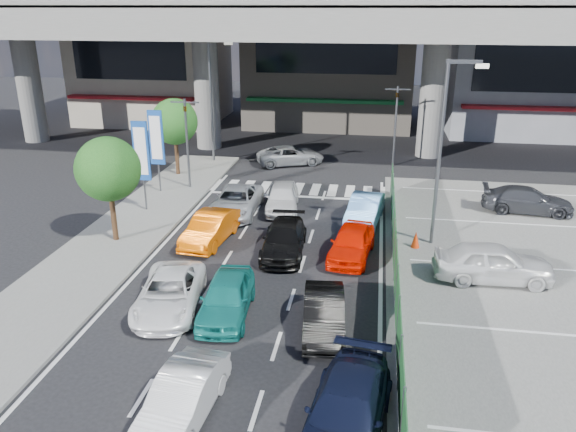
% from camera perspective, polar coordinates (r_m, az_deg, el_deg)
% --- Properties ---
extents(ground, '(120.00, 120.00, 0.00)m').
position_cam_1_polar(ground, '(20.83, -4.07, -8.13)').
color(ground, black).
rests_on(ground, ground).
extents(parking_lot, '(12.00, 28.00, 0.06)m').
position_cam_1_polar(parking_lot, '(23.11, 25.05, -7.05)').
color(parking_lot, '#5C5D5A').
rests_on(parking_lot, ground).
extents(sidewalk_left, '(4.00, 30.00, 0.12)m').
position_cam_1_polar(sidewalk_left, '(26.46, -17.04, -2.40)').
color(sidewalk_left, '#5C5D5A').
rests_on(sidewalk_left, ground).
extents(fence_run, '(0.16, 22.00, 1.80)m').
position_cam_1_polar(fence_run, '(20.86, 10.90, -5.64)').
color(fence_run, '#1C5126').
rests_on(fence_run, ground).
extents(expressway, '(64.00, 14.00, 10.75)m').
position_cam_1_polar(expressway, '(40.00, 3.05, 18.84)').
color(expressway, '#63635E').
rests_on(expressway, ground).
extents(building_west, '(12.00, 10.90, 13.00)m').
position_cam_1_polar(building_west, '(53.82, -13.68, 16.36)').
color(building_west, '#ABA18A').
rests_on(building_west, ground).
extents(building_center, '(14.00, 10.90, 15.00)m').
position_cam_1_polar(building_center, '(50.96, 4.43, 17.77)').
color(building_center, gray).
rests_on(building_center, ground).
extents(building_east, '(12.00, 10.90, 12.00)m').
position_cam_1_polar(building_east, '(51.22, 23.02, 14.59)').
color(building_east, gray).
rests_on(building_east, ground).
extents(traffic_light_left, '(1.60, 1.24, 5.20)m').
position_cam_1_polar(traffic_light_left, '(32.13, -10.34, 9.43)').
color(traffic_light_left, '#595B60').
rests_on(traffic_light_left, ground).
extents(traffic_light_right, '(1.60, 1.24, 5.20)m').
position_cam_1_polar(traffic_light_right, '(37.26, 10.98, 10.91)').
color(traffic_light_right, '#595B60').
rests_on(traffic_light_right, ground).
extents(street_lamp_right, '(1.65, 0.22, 8.00)m').
position_cam_1_polar(street_lamp_right, '(24.48, 15.70, 7.53)').
color(street_lamp_right, '#595B60').
rests_on(street_lamp_right, ground).
extents(street_lamp_left, '(1.65, 0.22, 8.00)m').
position_cam_1_polar(street_lamp_left, '(37.66, -7.61, 12.48)').
color(street_lamp_left, '#595B60').
rests_on(street_lamp_left, ground).
extents(signboard_near, '(0.80, 0.14, 4.70)m').
position_cam_1_polar(signboard_near, '(29.04, -14.67, 6.14)').
color(signboard_near, '#595B60').
rests_on(signboard_near, ground).
extents(signboard_far, '(0.80, 0.14, 4.70)m').
position_cam_1_polar(signboard_far, '(31.88, -13.23, 7.52)').
color(signboard_far, '#595B60').
rests_on(signboard_far, ground).
extents(tree_near, '(2.80, 2.80, 4.80)m').
position_cam_1_polar(tree_near, '(25.40, -17.81, 4.53)').
color(tree_near, '#382314').
rests_on(tree_near, ground).
extents(tree_far, '(2.80, 2.80, 4.80)m').
position_cam_1_polar(tree_far, '(35.08, -11.46, 9.37)').
color(tree_far, '#382314').
rests_on(tree_far, ground).
extents(hatch_white_back_mid, '(1.63, 3.89, 1.25)m').
position_cam_1_polar(hatch_white_back_mid, '(15.26, -10.70, -17.73)').
color(hatch_white_back_mid, silver).
rests_on(hatch_white_back_mid, ground).
extents(minivan_navy_back, '(2.51, 4.86, 1.35)m').
position_cam_1_polar(minivan_navy_back, '(14.62, 5.96, -19.18)').
color(minivan_navy_back, black).
rests_on(minivan_navy_back, ground).
extents(sedan_white_mid_left, '(2.72, 4.72, 1.24)m').
position_cam_1_polar(sedan_white_mid_left, '(20.14, -11.96, -7.64)').
color(sedan_white_mid_left, white).
rests_on(sedan_white_mid_left, ground).
extents(taxi_teal_mid, '(1.92, 4.12, 1.37)m').
position_cam_1_polar(taxi_teal_mid, '(19.42, -6.26, -8.19)').
color(taxi_teal_mid, '#16827B').
rests_on(taxi_teal_mid, ground).
extents(hatch_black_mid_right, '(1.67, 3.86, 1.24)m').
position_cam_1_polar(hatch_black_mid_right, '(18.52, 3.68, -9.88)').
color(hatch_black_mid_right, black).
rests_on(hatch_black_mid_right, ground).
extents(taxi_orange_left, '(1.87, 4.21, 1.34)m').
position_cam_1_polar(taxi_orange_left, '(25.26, -7.89, -1.25)').
color(taxi_orange_left, '#E85C02').
rests_on(taxi_orange_left, ground).
extents(sedan_black_mid, '(1.99, 4.40, 1.25)m').
position_cam_1_polar(sedan_black_mid, '(23.97, -0.41, -2.40)').
color(sedan_black_mid, black).
rests_on(sedan_black_mid, ground).
extents(taxi_orange_right, '(2.08, 4.16, 1.36)m').
position_cam_1_polar(taxi_orange_right, '(23.67, 6.49, -2.70)').
color(taxi_orange_right, '#EB1500').
rests_on(taxi_orange_right, ground).
extents(wagon_silver_front_left, '(2.27, 4.76, 1.31)m').
position_cam_1_polar(wagon_silver_front_left, '(28.62, -5.30, 1.49)').
color(wagon_silver_front_left, '#B9BCC0').
rests_on(wagon_silver_front_left, ground).
extents(sedan_white_front_mid, '(2.09, 4.21, 1.38)m').
position_cam_1_polar(sedan_white_front_mid, '(29.02, -0.58, 1.92)').
color(sedan_white_front_mid, silver).
rests_on(sedan_white_front_mid, ground).
extents(kei_truck_front_right, '(1.95, 4.25, 1.35)m').
position_cam_1_polar(kei_truck_front_right, '(27.53, 7.80, 0.63)').
color(kei_truck_front_right, '#6AABF6').
rests_on(kei_truck_front_right, ground).
extents(crossing_wagon_silver, '(4.91, 3.64, 1.24)m').
position_cam_1_polar(crossing_wagon_silver, '(37.58, 0.24, 6.18)').
color(crossing_wagon_silver, gray).
rests_on(crossing_wagon_silver, ground).
extents(parked_sedan_white, '(4.50, 1.93, 1.51)m').
position_cam_1_polar(parked_sedan_white, '(22.83, 20.12, -4.44)').
color(parked_sedan_white, silver).
rests_on(parked_sedan_white, parking_lot).
extents(parked_sedan_dgrey, '(4.59, 2.22, 1.29)m').
position_cam_1_polar(parked_sedan_dgrey, '(31.05, 23.14, 1.50)').
color(parked_sedan_dgrey, '#333439').
rests_on(parked_sedan_dgrey, parking_lot).
extents(traffic_cone, '(0.39, 0.39, 0.74)m').
position_cam_1_polar(traffic_cone, '(25.11, 12.84, -2.33)').
color(traffic_cone, '#F83B0D').
rests_on(traffic_cone, parking_lot).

